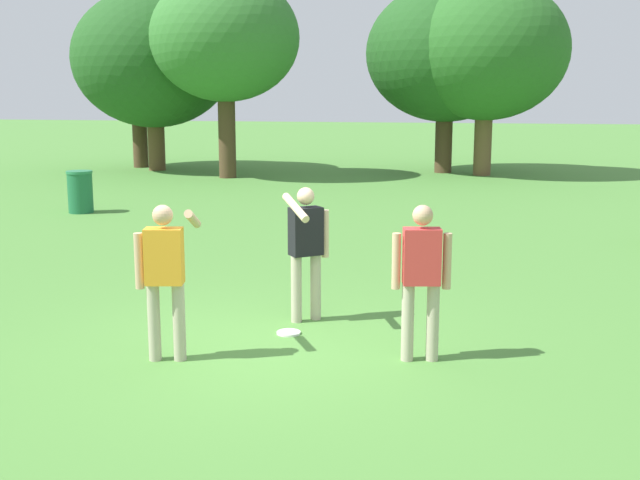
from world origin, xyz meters
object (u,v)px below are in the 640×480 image
(tree_tall_left, at_px, (137,63))
(person_bystander, at_px, (306,244))
(person_catcher, at_px, (165,270))
(trash_can_beside_table, at_px, (80,192))
(tree_broad_center, at_px, (153,59))
(person_thrower, at_px, (421,272))
(frisbee, at_px, (289,333))
(tree_far_right, at_px, (225,38))
(tree_slender_mid, at_px, (446,54))
(tree_back_left, at_px, (486,51))

(tree_tall_left, bearing_deg, person_bystander, -61.39)
(person_catcher, relative_size, trash_can_beside_table, 1.71)
(trash_can_beside_table, xyz_separation_m, tree_broad_center, (-2.00, 9.54, 3.31))
(person_thrower, distance_m, frisbee, 1.92)
(trash_can_beside_table, height_order, tree_far_right, tree_far_right)
(person_thrower, height_order, person_bystander, same)
(person_thrower, distance_m, trash_can_beside_table, 12.06)
(person_bystander, height_order, tree_slender_mid, tree_slender_mid)
(person_catcher, height_order, tree_slender_mid, tree_slender_mid)
(person_catcher, xyz_separation_m, trash_can_beside_table, (-5.69, 9.23, -0.48))
(tree_slender_mid, relative_size, tree_back_left, 1.00)
(person_catcher, height_order, tree_back_left, tree_back_left)
(tree_back_left, bearing_deg, person_catcher, -100.16)
(person_catcher, relative_size, tree_tall_left, 0.30)
(frisbee, relative_size, tree_slender_mid, 0.04)
(person_thrower, bearing_deg, frisbee, 157.62)
(person_bystander, bearing_deg, tree_back_left, 82.54)
(person_thrower, bearing_deg, tree_back_left, 87.42)
(frisbee, relative_size, tree_far_right, 0.04)
(frisbee, height_order, trash_can_beside_table, trash_can_beside_table)
(person_bystander, distance_m, tree_back_left, 17.91)
(person_catcher, distance_m, tree_slender_mid, 20.14)
(person_catcher, bearing_deg, person_bystander, 55.58)
(tree_far_right, height_order, tree_slender_mid, tree_far_right)
(tree_far_right, relative_size, tree_back_left, 1.01)
(person_bystander, height_order, trash_can_beside_table, person_bystander)
(person_bystander, bearing_deg, trash_can_beside_table, 132.10)
(tree_tall_left, height_order, tree_slender_mid, tree_slender_mid)
(tree_broad_center, height_order, tree_slender_mid, tree_slender_mid)
(trash_can_beside_table, bearing_deg, tree_back_left, 47.45)
(tree_broad_center, xyz_separation_m, tree_slender_mid, (9.83, 1.04, 0.15))
(frisbee, distance_m, tree_back_left, 18.65)
(tree_far_right, bearing_deg, person_thrower, -66.51)
(person_thrower, xyz_separation_m, frisbee, (-1.55, 0.64, -0.93))
(person_bystander, xyz_separation_m, frisbee, (-0.10, -0.56, -0.95))
(person_thrower, distance_m, tree_tall_left, 22.42)
(person_catcher, height_order, tree_broad_center, tree_broad_center)
(frisbee, xyz_separation_m, tree_back_left, (2.39, 18.06, 3.98))
(tree_broad_center, bearing_deg, person_bystander, -62.68)
(trash_can_beside_table, bearing_deg, tree_tall_left, 105.96)
(tree_far_right, bearing_deg, tree_slender_mid, 23.24)
(person_catcher, distance_m, frisbee, 1.79)
(frisbee, xyz_separation_m, trash_can_beside_table, (-6.73, 8.12, 0.47))
(tree_broad_center, bearing_deg, trash_can_beside_table, -78.16)
(frisbee, bearing_deg, person_bystander, 80.07)
(tree_broad_center, relative_size, tree_slender_mid, 0.99)
(trash_can_beside_table, height_order, tree_back_left, tree_back_left)
(tree_tall_left, relative_size, tree_slender_mid, 0.89)
(trash_can_beside_table, distance_m, tree_far_right, 8.68)
(tree_broad_center, distance_m, tree_slender_mid, 9.89)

